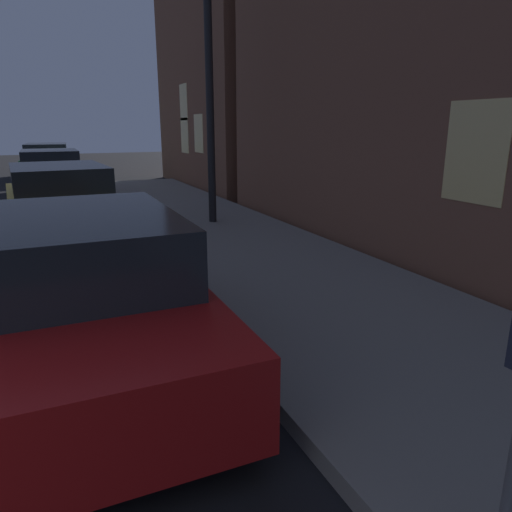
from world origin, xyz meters
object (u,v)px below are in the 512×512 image
Objects in this scene: car_green at (48,161)px; car_silver at (52,173)px; street_lamp at (208,41)px; car_yellow_cab at (61,202)px; car_red at (90,292)px.

car_silver is at bearing -89.99° from car_green.
street_lamp reaches higher than car_silver.
car_red is at bearing -90.02° from car_yellow_cab.
street_lamp is at bearing 60.53° from car_red.
car_red is 0.76× the size of street_lamp.
street_lamp is at bearing -76.30° from car_green.
car_silver is at bearing 114.44° from street_lamp.
car_green is (-0.00, 5.67, 0.00)m from car_silver.
car_red is 6.77m from street_lamp.
car_red is 11.84m from car_silver.
car_yellow_cab is 1.13× the size of car_silver.
car_yellow_cab and car_green have the same top height.
car_silver is (-0.00, 6.25, 0.00)m from car_yellow_cab.
car_silver is (-0.00, 11.84, -0.00)m from car_red.
car_green is at bearing 90.01° from car_yellow_cab.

